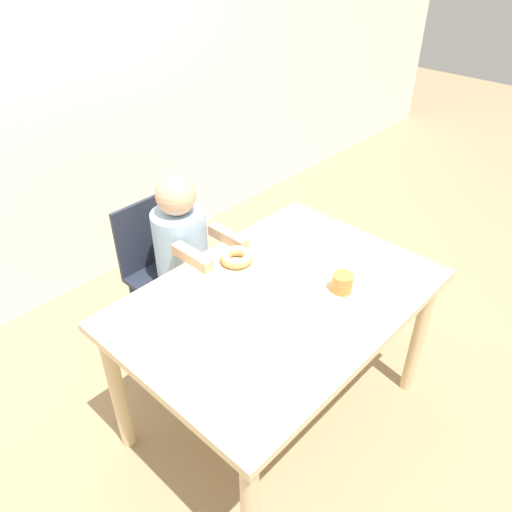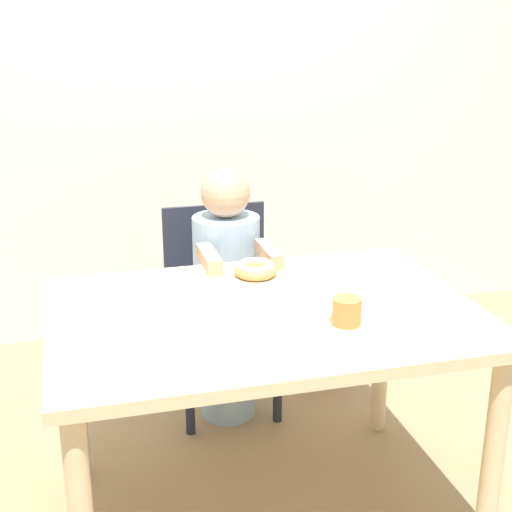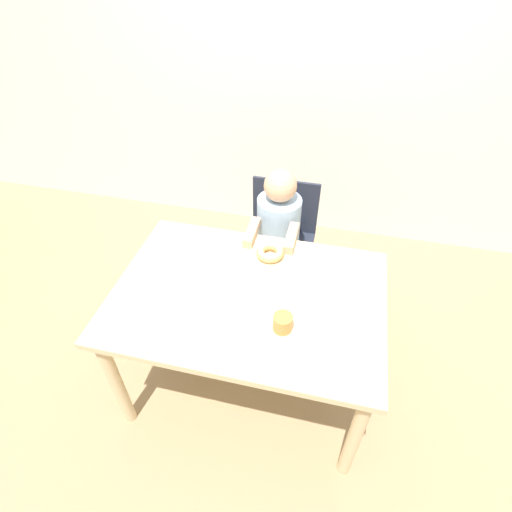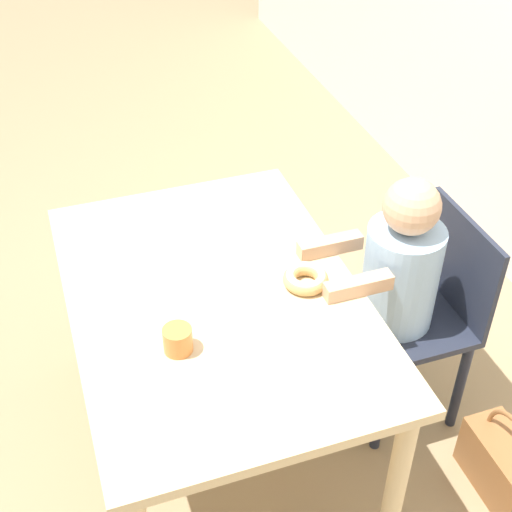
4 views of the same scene
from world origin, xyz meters
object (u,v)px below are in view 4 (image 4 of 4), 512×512
(chair, at_px, (420,313))
(donut, at_px, (306,278))
(cup, at_px, (178,340))
(handbag, at_px, (503,465))
(child_figure, at_px, (394,305))

(chair, bearing_deg, donut, -87.36)
(chair, bearing_deg, cup, -79.45)
(chair, distance_m, handbag, 0.57)
(donut, xyz_separation_m, cup, (0.14, -0.43, 0.01))
(handbag, height_order, cup, cup)
(handbag, bearing_deg, cup, -106.47)
(handbag, bearing_deg, chair, -166.57)
(child_figure, distance_m, cup, 0.83)
(chair, xyz_separation_m, donut, (0.02, -0.45, 0.30))
(child_figure, relative_size, donut, 7.15)
(chair, xyz_separation_m, child_figure, (-0.00, -0.11, 0.07))
(donut, distance_m, handbag, 0.94)
(cup, bearing_deg, handbag, 73.53)
(child_figure, bearing_deg, donut, -86.54)
(donut, xyz_separation_m, handbag, (0.44, 0.56, -0.62))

